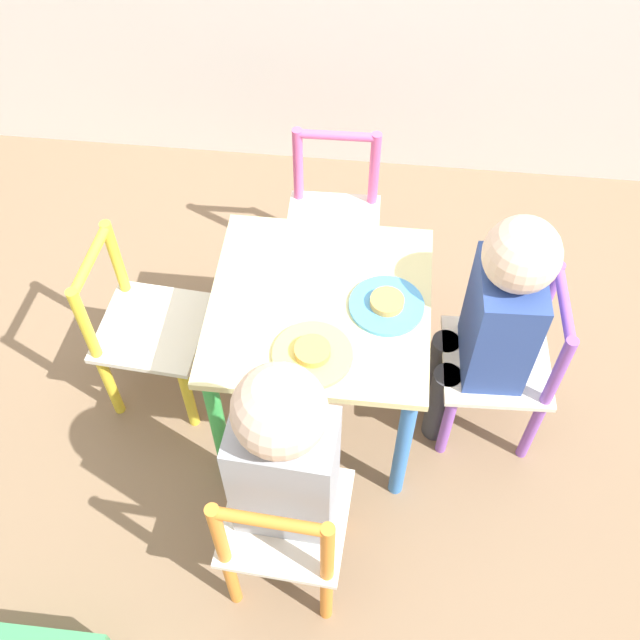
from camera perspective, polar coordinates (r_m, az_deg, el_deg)
name	(u,v)px	position (r m, az deg, el deg)	size (l,w,h in m)	color
ground_plane	(320,407)	(2.07, 0.00, -6.63)	(6.00, 6.00, 0.00)	#7F664C
kids_table	(320,324)	(1.75, 0.00, -0.28)	(0.50, 0.50, 0.47)	beige
chair_purple	(505,365)	(1.90, 13.88, -3.38)	(0.27, 0.27, 0.51)	silver
chair_orange	(284,530)	(1.65, -2.76, -15.72)	(0.28, 0.28, 0.51)	silver
chair_pink	(333,224)	(2.15, 1.02, 7.32)	(0.27, 0.27, 0.51)	silver
chair_yellow	(144,329)	(1.96, -13.23, -0.69)	(0.28, 0.28, 0.51)	silver
child_right	(494,317)	(1.74, 13.14, 0.20)	(0.22, 0.21, 0.73)	#38383D
child_front	(286,460)	(1.48, -2.62, -10.64)	(0.21, 0.22, 0.76)	#4C608E
plate_right	(387,304)	(1.68, 5.11, 1.19)	(0.17, 0.17, 0.03)	#4C9EE0
plate_front	(312,354)	(1.59, -0.58, -2.58)	(0.17, 0.17, 0.03)	#EADB66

